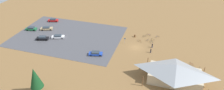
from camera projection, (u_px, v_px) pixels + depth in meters
ground at (136, 47)px, 69.95m from camera, size 160.00×160.00×0.00m
parking_lot_asphalt at (68, 36)px, 76.97m from camera, size 40.77×28.26×0.05m
bike_pavilion at (175, 72)px, 53.44m from camera, size 16.18×9.30×5.63m
trash_bin at (135, 36)px, 76.22m from camera, size 0.60×0.60×0.90m
lot_sign at (125, 40)px, 71.71m from camera, size 0.56×0.08×2.20m
pine_west at (35, 78)px, 48.16m from camera, size 3.26×3.26×8.12m
bicycle_black_edge_north at (145, 36)px, 76.32m from camera, size 1.30×1.18×0.75m
bicycle_yellow_edge_south at (153, 40)px, 73.87m from camera, size 1.45×0.90×0.79m
bicycle_teal_lone_west at (152, 42)px, 72.45m from camera, size 1.40×1.11×0.75m
bicycle_red_lone_east at (192, 64)px, 60.90m from camera, size 1.41×1.05×0.93m
bicycle_green_near_porch at (183, 64)px, 60.86m from camera, size 0.62×1.76×0.81m
bicycle_white_mid_cluster at (200, 69)px, 58.78m from camera, size 0.79×1.70×0.88m
bicycle_silver_yard_left at (148, 40)px, 73.71m from camera, size 0.70×1.56×0.88m
bicycle_blue_near_sign at (157, 37)px, 76.01m from camera, size 1.39×1.10×0.82m
bicycle_orange_trailside at (139, 41)px, 73.19m from camera, size 1.57×0.69×0.84m
bicycle_purple_by_bin at (149, 35)px, 77.27m from camera, size 1.71×0.52×0.77m
car_black_mid_lot at (42, 38)px, 74.14m from camera, size 4.67×2.90×1.47m
car_blue_far_end at (96, 53)px, 65.49m from camera, size 4.80×2.95×1.27m
car_green_front_row at (31, 29)px, 80.89m from camera, size 4.53×2.58×1.49m
car_white_inner_stall at (58, 37)px, 75.29m from camera, size 5.06×3.29×1.30m
car_red_near_entry at (53, 20)px, 88.12m from camera, size 4.58×2.84×1.38m
car_tan_second_row at (47, 28)px, 81.14m from camera, size 5.07×3.34×1.39m
visitor_crossing_yard at (152, 45)px, 69.45m from camera, size 0.39×0.40×1.72m
visitor_near_lot at (151, 50)px, 66.67m from camera, size 0.36×0.36×1.66m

